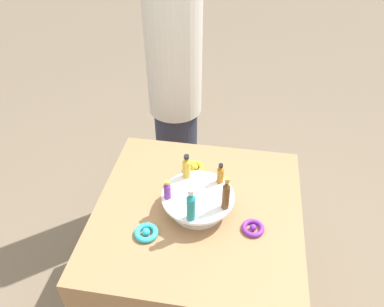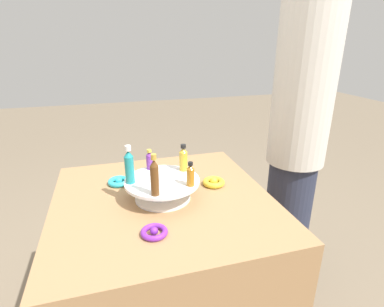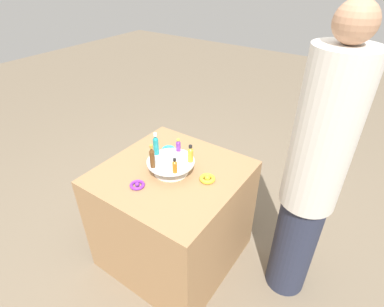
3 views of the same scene
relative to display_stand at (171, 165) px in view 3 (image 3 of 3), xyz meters
name	(u,v)px [view 3 (image 3 of 3)]	position (x,y,z in m)	size (l,w,h in m)	color
ground_plane	(175,252)	(0.00, 0.00, -0.82)	(12.00, 12.00, 0.00)	#756651
party_table	(173,215)	(0.00, 0.00, -0.43)	(0.85, 0.85, 0.77)	#9E754C
display_stand	(171,165)	(0.00, 0.00, 0.00)	(0.29, 0.29, 0.08)	white
bottle_teal	(156,145)	(-0.12, 0.01, 0.10)	(0.03, 0.03, 0.15)	teal
bottle_brown	(152,157)	(-0.05, -0.11, 0.10)	(0.03, 0.03, 0.15)	brown
bottle_amber	(175,166)	(0.09, -0.08, 0.08)	(0.03, 0.03, 0.09)	#AD6B19
bottle_gold	(190,154)	(0.10, 0.06, 0.08)	(0.03, 0.03, 0.11)	gold
bottle_purple	(178,145)	(-0.03, 0.12, 0.07)	(0.03, 0.03, 0.09)	#702D93
ribbon_bow_gold	(207,179)	(0.23, 0.05, -0.03)	(0.10, 0.10, 0.04)	gold
ribbon_bow_teal	(169,149)	(-0.16, 0.18, -0.04)	(0.09, 0.09, 0.03)	#2DB7CC
ribbon_bow_purple	(137,185)	(-0.07, -0.23, -0.04)	(0.09, 0.09, 0.03)	purple
person_figure	(312,179)	(0.77, 0.25, 0.08)	(0.30, 0.30, 1.77)	#282D42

